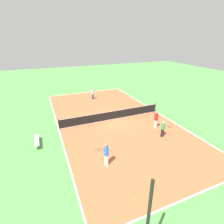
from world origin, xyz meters
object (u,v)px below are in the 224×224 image
(bench, at_px, (37,141))
(tennis_ball_near_net, at_px, (151,116))
(player_far_green, at_px, (163,128))
(player_near_white, at_px, (93,93))
(tennis_ball_right_alley, at_px, (134,200))
(player_near_blue, at_px, (106,153))
(tennis_ball_midcourt, at_px, (111,97))
(player_coach_red, at_px, (156,118))
(tennis_net, at_px, (112,115))
(tennis_ball_far_baseline, at_px, (68,97))

(bench, xyz_separation_m, tennis_ball_near_net, (-12.23, -1.06, -0.34))
(player_far_green, height_order, player_near_white, player_far_green)
(tennis_ball_right_alley, bearing_deg, bench, -59.01)
(tennis_ball_near_net, bearing_deg, player_near_white, -63.02)
(player_near_blue, relative_size, tennis_ball_midcourt, 26.39)
(tennis_ball_midcourt, height_order, tennis_ball_right_alley, same)
(player_near_blue, height_order, tennis_ball_right_alley, player_near_blue)
(bench, distance_m, tennis_ball_right_alley, 9.43)
(player_near_blue, bearing_deg, tennis_ball_midcourt, -100.19)
(bench, distance_m, tennis_ball_near_net, 12.28)
(player_near_white, height_order, player_near_blue, player_near_blue)
(player_coach_red, relative_size, tennis_ball_midcourt, 26.16)
(tennis_net, xyz_separation_m, bench, (7.80, 2.09, -0.17))
(player_coach_red, height_order, player_near_blue, player_near_blue)
(player_coach_red, relative_size, tennis_ball_near_net, 26.16)
(player_near_blue, xyz_separation_m, tennis_ball_right_alley, (-0.38, 3.38, -1.01))
(tennis_net, xyz_separation_m, player_near_blue, (3.32, 6.80, 0.50))
(bench, xyz_separation_m, player_near_white, (-7.89, -9.60, 0.49))
(player_far_green, relative_size, tennis_ball_near_net, 23.18)
(player_far_green, xyz_separation_m, player_near_white, (2.71, -12.70, -0.03))
(bench, bearing_deg, tennis_ball_right_alley, 30.99)
(player_near_white, relative_size, tennis_ball_far_baseline, 22.40)
(tennis_ball_right_alley, bearing_deg, player_near_blue, -83.56)
(player_coach_red, bearing_deg, tennis_ball_far_baseline, 40.03)
(player_near_white, xyz_separation_m, player_near_blue, (3.41, 14.31, 0.18))
(player_near_blue, relative_size, tennis_ball_right_alley, 26.39)
(tennis_net, distance_m, tennis_ball_right_alley, 10.60)
(bench, xyz_separation_m, player_coach_red, (-11.04, 1.43, 0.66))
(tennis_ball_midcourt, bearing_deg, player_near_blue, 66.32)
(player_far_green, height_order, tennis_ball_far_baseline, player_far_green)
(tennis_ball_near_net, height_order, tennis_ball_right_alley, same)
(player_coach_red, bearing_deg, tennis_net, 57.07)
(bench, xyz_separation_m, player_near_blue, (-4.47, 4.70, 0.67))
(tennis_ball_midcourt, bearing_deg, tennis_net, 68.62)
(player_near_blue, bearing_deg, tennis_ball_right_alley, 109.93)
(player_coach_red, distance_m, tennis_ball_midcourt, 10.90)
(player_near_blue, xyz_separation_m, tennis_ball_far_baseline, (-0.19, -16.58, -1.01))
(tennis_ball_near_net, bearing_deg, tennis_ball_far_baseline, -55.00)
(bench, bearing_deg, player_coach_red, 82.62)
(tennis_ball_right_alley, bearing_deg, player_near_white, -99.74)
(player_far_green, bearing_deg, player_near_blue, -108.73)
(bench, relative_size, player_near_blue, 1.07)
(bench, height_order, player_far_green, player_far_green)
(player_near_white, bearing_deg, tennis_net, -141.82)
(tennis_ball_midcourt, bearing_deg, player_far_green, 89.69)
(tennis_ball_midcourt, distance_m, tennis_ball_near_net, 8.50)
(player_near_white, distance_m, tennis_ball_near_net, 9.62)
(player_near_blue, distance_m, tennis_ball_far_baseline, 16.61)
(tennis_ball_midcourt, relative_size, tennis_ball_right_alley, 1.00)
(player_far_green, relative_size, player_near_white, 1.03)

